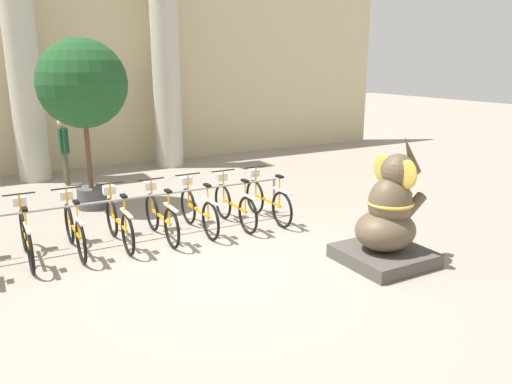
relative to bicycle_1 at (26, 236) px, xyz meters
name	(u,v)px	position (x,y,z in m)	size (l,w,h in m)	color
ground_plane	(230,269)	(2.57, -1.84, -0.41)	(60.00, 60.00, 0.00)	gray
building_facade	(91,60)	(2.57, 6.76, 2.59)	(20.00, 0.20, 6.00)	#C6B78E
column_left	(24,76)	(0.74, 5.76, 2.22)	(0.97, 0.97, 5.16)	#BCB7A8
column_right	(166,74)	(4.40, 5.76, 2.22)	(0.97, 0.97, 5.16)	#BCB7A8
bike_rack	(137,204)	(1.78, 0.11, 0.23)	(5.59, 0.05, 0.77)	gray
bicycle_1	(26,236)	(0.00, 0.00, 0.00)	(0.48, 1.71, 0.98)	black
bicycle_2	(74,228)	(0.71, 0.02, 0.00)	(0.48, 1.71, 0.98)	black
bicycle_3	(119,221)	(1.42, 0.01, 0.00)	(0.48, 1.71, 0.98)	black
bicycle_4	(161,216)	(2.14, -0.03, 0.00)	(0.48, 1.71, 0.98)	black
bicycle_5	(198,209)	(2.85, 0.00, 0.00)	(0.48, 1.71, 0.98)	black
bicycle_6	(234,204)	(3.56, -0.03, 0.00)	(0.48, 1.71, 0.98)	black
bicycle_7	(267,199)	(4.27, -0.03, 0.00)	(0.48, 1.71, 0.98)	black
elephant_statue	(388,221)	(4.80, -2.75, 0.25)	(1.24, 1.24, 1.96)	#4C4742
person_pedestrian	(64,146)	(1.36, 4.82, 0.58)	(0.22, 0.47, 1.65)	brown
potted_tree	(82,87)	(1.48, 2.44, 2.09)	(1.77, 1.77, 3.45)	#4C4C4C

